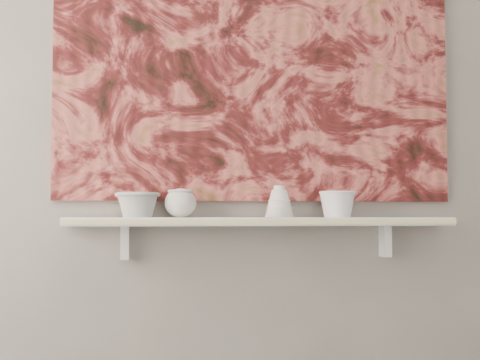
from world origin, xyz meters
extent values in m
plane|color=slate|center=(0.00, 1.60, 1.35)|extent=(3.60, 0.00, 3.60)
cube|color=white|center=(0.00, 1.51, 0.92)|extent=(1.40, 0.18, 0.03)
cube|color=beige|center=(0.00, 1.41, 0.92)|extent=(1.40, 0.01, 0.02)
cube|color=white|center=(-0.49, 1.57, 0.84)|extent=(0.03, 0.06, 0.12)
cube|color=white|center=(0.49, 1.57, 0.84)|extent=(0.03, 0.06, 0.12)
cube|color=#5C1A1B|center=(0.00, 1.59, 1.54)|extent=(1.50, 0.02, 1.10)
cube|color=black|center=(0.45, 1.57, 1.23)|extent=(0.09, 0.00, 0.08)
camera|label=1|loc=(-0.46, -0.86, 0.94)|focal=50.00mm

